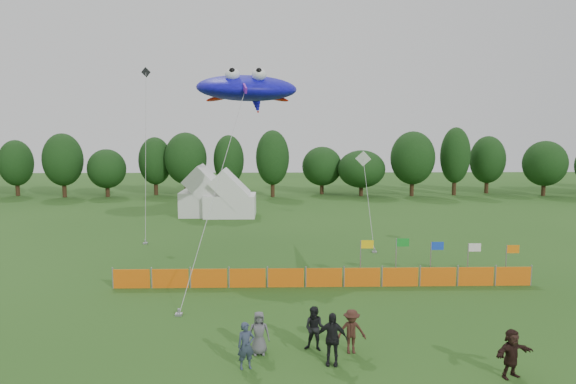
{
  "coord_description": "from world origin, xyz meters",
  "views": [
    {
      "loc": [
        -0.57,
        -18.41,
        8.17
      ],
      "look_at": [
        0.0,
        6.0,
        5.2
      ],
      "focal_mm": 32.0,
      "sensor_mm": 36.0,
      "label": 1
    }
  ],
  "objects_px": {
    "spectator_c": "(351,331)",
    "spectator_d": "(332,339)",
    "barrier_fence": "(324,278)",
    "spectator_b": "(315,329)",
    "spectator_e": "(259,333)",
    "tent_left": "(204,195)",
    "spectator_f": "(512,353)",
    "stingray_kite": "(248,89)",
    "tent_right": "(230,198)",
    "spectator_a": "(246,346)"
  },
  "relations": [
    {
      "from": "spectator_b",
      "to": "stingray_kite",
      "type": "distance_m",
      "value": 19.98
    },
    {
      "from": "barrier_fence",
      "to": "spectator_e",
      "type": "bearing_deg",
      "value": -111.35
    },
    {
      "from": "spectator_a",
      "to": "spectator_e",
      "type": "relative_size",
      "value": 1.02
    },
    {
      "from": "spectator_a",
      "to": "spectator_f",
      "type": "xyz_separation_m",
      "value": [
        8.82,
        -0.84,
        0.01
      ]
    },
    {
      "from": "tent_right",
      "to": "spectator_d",
      "type": "height_order",
      "value": "tent_right"
    },
    {
      "from": "tent_right",
      "to": "spectator_e",
      "type": "bearing_deg",
      "value": -83.03
    },
    {
      "from": "barrier_fence",
      "to": "stingray_kite",
      "type": "xyz_separation_m",
      "value": [
        -4.36,
        9.21,
        10.4
      ]
    },
    {
      "from": "spectator_b",
      "to": "spectator_e",
      "type": "bearing_deg",
      "value": -155.45
    },
    {
      "from": "spectator_b",
      "to": "barrier_fence",
      "type": "bearing_deg",
      "value": 99.2
    },
    {
      "from": "spectator_f",
      "to": "stingray_kite",
      "type": "relative_size",
      "value": 0.08
    },
    {
      "from": "spectator_d",
      "to": "stingray_kite",
      "type": "height_order",
      "value": "stingray_kite"
    },
    {
      "from": "spectator_c",
      "to": "spectator_e",
      "type": "bearing_deg",
      "value": 178.06
    },
    {
      "from": "spectator_d",
      "to": "stingray_kite",
      "type": "relative_size",
      "value": 0.09
    },
    {
      "from": "tent_right",
      "to": "barrier_fence",
      "type": "bearing_deg",
      "value": -72.96
    },
    {
      "from": "tent_left",
      "to": "spectator_d",
      "type": "bearing_deg",
      "value": -74.52
    },
    {
      "from": "tent_right",
      "to": "spectator_c",
      "type": "height_order",
      "value": "tent_right"
    },
    {
      "from": "barrier_fence",
      "to": "stingray_kite",
      "type": "distance_m",
      "value": 14.56
    },
    {
      "from": "spectator_c",
      "to": "spectator_d",
      "type": "relative_size",
      "value": 0.88
    },
    {
      "from": "barrier_fence",
      "to": "spectator_f",
      "type": "xyz_separation_m",
      "value": [
        5.28,
        -10.0,
        0.33
      ]
    },
    {
      "from": "tent_left",
      "to": "spectator_e",
      "type": "bearing_deg",
      "value": -78.55
    },
    {
      "from": "tent_right",
      "to": "spectator_f",
      "type": "bearing_deg",
      "value": -69.45
    },
    {
      "from": "tent_left",
      "to": "spectator_f",
      "type": "height_order",
      "value": "tent_left"
    },
    {
      "from": "spectator_a",
      "to": "stingray_kite",
      "type": "bearing_deg",
      "value": 74.79
    },
    {
      "from": "spectator_d",
      "to": "spectator_f",
      "type": "xyz_separation_m",
      "value": [
        5.84,
        -1.07,
        -0.11
      ]
    },
    {
      "from": "spectator_b",
      "to": "spectator_c",
      "type": "relative_size",
      "value": 1.01
    },
    {
      "from": "spectator_c",
      "to": "spectator_f",
      "type": "xyz_separation_m",
      "value": [
        5.02,
        -1.99,
        -0.0
      ]
    },
    {
      "from": "spectator_b",
      "to": "spectator_e",
      "type": "relative_size",
      "value": 1.04
    },
    {
      "from": "spectator_b",
      "to": "spectator_a",
      "type": "bearing_deg",
      "value": -133.18
    },
    {
      "from": "spectator_b",
      "to": "spectator_e",
      "type": "height_order",
      "value": "spectator_b"
    },
    {
      "from": "tent_right",
      "to": "barrier_fence",
      "type": "relative_size",
      "value": 0.22
    },
    {
      "from": "stingray_kite",
      "to": "tent_right",
      "type": "bearing_deg",
      "value": 100.73
    },
    {
      "from": "spectator_d",
      "to": "spectator_f",
      "type": "height_order",
      "value": "spectator_d"
    },
    {
      "from": "tent_right",
      "to": "stingray_kite",
      "type": "relative_size",
      "value": 0.22
    },
    {
      "from": "spectator_a",
      "to": "spectator_e",
      "type": "xyz_separation_m",
      "value": [
        0.41,
        1.15,
        -0.02
      ]
    },
    {
      "from": "tent_right",
      "to": "spectator_b",
      "type": "relative_size",
      "value": 2.91
    },
    {
      "from": "spectator_a",
      "to": "tent_right",
      "type": "bearing_deg",
      "value": 78.23
    },
    {
      "from": "spectator_c",
      "to": "stingray_kite",
      "type": "distance_m",
      "value": 20.47
    },
    {
      "from": "tent_left",
      "to": "barrier_fence",
      "type": "bearing_deg",
      "value": -67.78
    },
    {
      "from": "barrier_fence",
      "to": "spectator_d",
      "type": "relative_size",
      "value": 11.68
    },
    {
      "from": "barrier_fence",
      "to": "spectator_b",
      "type": "bearing_deg",
      "value": -97.81
    },
    {
      "from": "spectator_c",
      "to": "spectator_a",
      "type": "bearing_deg",
      "value": -165.15
    },
    {
      "from": "stingray_kite",
      "to": "spectator_c",
      "type": "bearing_deg",
      "value": -74.99
    },
    {
      "from": "tent_left",
      "to": "spectator_b",
      "type": "xyz_separation_m",
      "value": [
        8.37,
        -30.83,
        -1.1
      ]
    },
    {
      "from": "tent_left",
      "to": "spectator_f",
      "type": "relative_size",
      "value": 2.63
    },
    {
      "from": "spectator_d",
      "to": "spectator_c",
      "type": "bearing_deg",
      "value": 59.07
    },
    {
      "from": "barrier_fence",
      "to": "stingray_kite",
      "type": "height_order",
      "value": "stingray_kite"
    },
    {
      "from": "spectator_f",
      "to": "spectator_a",
      "type": "bearing_deg",
      "value": 153.37
    },
    {
      "from": "spectator_b",
      "to": "stingray_kite",
      "type": "relative_size",
      "value": 0.08
    },
    {
      "from": "spectator_b",
      "to": "stingray_kite",
      "type": "bearing_deg",
      "value": 118.02
    },
    {
      "from": "spectator_c",
      "to": "tent_left",
      "type": "bearing_deg",
      "value": 105.34
    }
  ]
}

